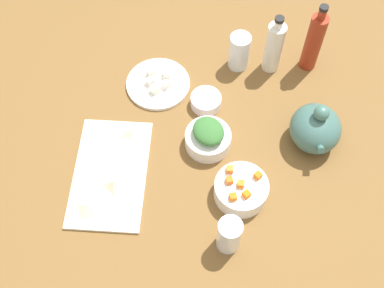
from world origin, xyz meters
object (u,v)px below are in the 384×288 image
object	(u,v)px
drinking_glass_0	(239,51)
bowl_greens	(208,140)
bottle_0	(314,42)
drinking_glass_1	(229,235)
bowl_carrots	(241,190)
teapot	(316,128)
plate_tofu	(158,84)
cutting_board	(110,173)
bottle_1	(274,47)
bowl_small_side	(206,101)

from	to	relation	value
drinking_glass_0	bowl_greens	bearing A→B (deg)	-18.79
bottle_0	drinking_glass_1	bearing A→B (deg)	-24.83
bowl_greens	drinking_glass_0	distance (cm)	32.58
bowl_carrots	teapot	xyz separation A→B (cm)	(-17.99, 22.29, 3.64)
bowl_carrots	teapot	world-z (taller)	teapot
plate_tofu	drinking_glass_0	distance (cm)	28.03
cutting_board	teapot	world-z (taller)	teapot
bowl_carrots	bottle_1	distance (cm)	48.27
drinking_glass_0	bowl_small_side	bearing A→B (deg)	-33.58
bowl_small_side	drinking_glass_1	bearing A→B (deg)	6.63
bowl_carrots	bowl_small_side	size ratio (longest dim) A/B	1.58
plate_tofu	teapot	world-z (taller)	teapot
cutting_board	drinking_glass_1	world-z (taller)	drinking_glass_1
bowl_greens	bowl_small_side	world-z (taller)	bowl_greens
bowl_greens	bowl_carrots	distance (cm)	18.76
bowl_greens	bowl_carrots	size ratio (longest dim) A/B	0.90
bottle_1	teapot	bearing A→B (deg)	19.92
teapot	bottle_0	xyz separation A→B (cm)	(-28.98, 2.06, 4.68)
bowl_carrots	drinking_glass_1	size ratio (longest dim) A/B	1.20
bowl_small_side	bottle_1	distance (cm)	27.46
plate_tofu	drinking_glass_0	xyz separation A→B (cm)	(-8.54, 26.06, 5.83)
cutting_board	bowl_small_side	xyz separation A→B (cm)	(-24.46, 28.00, 1.45)
plate_tofu	bottle_1	size ratio (longest dim) A/B	0.92
bottle_1	drinking_glass_1	distance (cm)	62.87
bottle_0	bottle_1	distance (cm)	12.43
plate_tofu	drinking_glass_1	world-z (taller)	drinking_glass_1
bowl_greens	bottle_1	xyz separation A→B (cm)	(-29.76, 20.99, 7.03)
bowl_greens	drinking_glass_0	world-z (taller)	drinking_glass_0
bowl_greens	bowl_small_side	xyz separation A→B (cm)	(-14.36, -0.38, -0.71)
bowl_carrots	plate_tofu	bearing A→B (deg)	-147.51
teapot	bottle_1	distance (cm)	30.22
bowl_carrots	drinking_glass_0	bearing A→B (deg)	178.19
bowl_small_side	bowl_carrots	bearing A→B (deg)	16.81
bowl_carrots	bowl_small_side	world-z (taller)	bowl_carrots
drinking_glass_0	plate_tofu	bearing A→B (deg)	-71.85
bottle_1	drinking_glass_1	size ratio (longest dim) A/B	1.77
cutting_board	drinking_glass_1	size ratio (longest dim) A/B	2.81
drinking_glass_0	teapot	bearing A→B (deg)	35.53
cutting_board	plate_tofu	bearing A→B (deg)	158.39
bowl_greens	drinking_glass_0	bearing A→B (deg)	161.21
cutting_board	teapot	bearing A→B (deg)	101.01
bowl_carrots	drinking_glass_0	xyz separation A→B (cm)	(-47.12, 1.49, 3.49)
teapot	drinking_glass_0	distance (cm)	35.80
drinking_glass_0	cutting_board	bearing A→B (deg)	-43.61
bottle_0	bowl_carrots	bearing A→B (deg)	-27.41
bowl_greens	bowl_small_side	distance (cm)	14.38
drinking_glass_0	bottle_0	bearing A→B (deg)	89.62
bottle_1	drinking_glass_1	world-z (taller)	bottle_1
bottle_1	drinking_glass_0	size ratio (longest dim) A/B	1.73
drinking_glass_0	drinking_glass_1	world-z (taller)	drinking_glass_0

